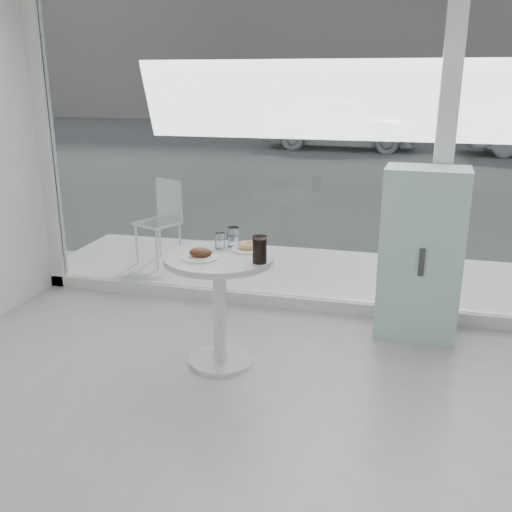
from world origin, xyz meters
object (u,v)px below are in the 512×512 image
(plate_donut, at_px, (248,247))
(water_tumbler_b, at_px, (233,238))
(plate_fritter, at_px, (201,254))
(car_white, at_px, (341,122))
(main_table, at_px, (220,287))
(patio_chair, at_px, (162,216))
(mint_cabinet, at_px, (421,254))
(water_tumbler_a, at_px, (220,242))
(cola_glass, at_px, (260,250))

(plate_donut, xyz_separation_m, water_tumbler_b, (-0.12, 0.07, 0.04))
(plate_fritter, bearing_deg, car_white, 92.28)
(plate_donut, bearing_deg, main_table, -134.13)
(patio_chair, xyz_separation_m, car_white, (0.62, 10.61, 0.18))
(main_table, height_order, mint_cabinet, mint_cabinet)
(plate_donut, distance_m, water_tumbler_a, 0.20)
(mint_cabinet, height_order, cola_glass, mint_cabinet)
(plate_donut, distance_m, water_tumbler_b, 0.15)
(car_white, relative_size, cola_glass, 24.31)
(patio_chair, height_order, cola_glass, cola_glass)
(car_white, distance_m, water_tumbler_b, 12.28)
(car_white, bearing_deg, patio_chair, -178.92)
(water_tumbler_a, xyz_separation_m, water_tumbler_b, (0.07, 0.08, 0.01))
(water_tumbler_a, bearing_deg, plate_donut, 2.49)
(plate_fritter, relative_size, water_tumbler_a, 2.20)
(cola_glass, bearing_deg, plate_fritter, -179.12)
(plate_donut, height_order, cola_glass, cola_glass)
(main_table, xyz_separation_m, car_white, (-0.59, 12.49, 0.16))
(patio_chair, xyz_separation_m, plate_donut, (1.37, -1.71, 0.26))
(main_table, xyz_separation_m, plate_fritter, (-0.09, -0.09, 0.25))
(patio_chair, xyz_separation_m, plate_fritter, (1.13, -1.96, 0.27))
(plate_fritter, bearing_deg, mint_cabinet, 33.21)
(plate_fritter, distance_m, water_tumbler_b, 0.34)
(water_tumbler_b, bearing_deg, plate_donut, -29.00)
(main_table, bearing_deg, plate_donut, 45.87)
(water_tumbler_b, distance_m, cola_glass, 0.41)
(main_table, xyz_separation_m, water_tumbler_b, (0.03, 0.23, 0.28))
(main_table, bearing_deg, plate_fritter, -134.87)
(water_tumbler_b, bearing_deg, plate_fritter, -110.82)
(mint_cabinet, relative_size, plate_fritter, 5.32)
(water_tumbler_a, relative_size, water_tumbler_b, 0.82)
(main_table, xyz_separation_m, plate_donut, (0.15, 0.16, 0.24))
(water_tumbler_a, bearing_deg, water_tumbler_b, 47.53)
(plate_fritter, xyz_separation_m, plate_donut, (0.24, 0.25, -0.01))
(water_tumbler_b, bearing_deg, main_table, -97.75)
(plate_donut, xyz_separation_m, cola_glass, (0.14, -0.24, 0.06))
(plate_donut, relative_size, cola_glass, 1.33)
(mint_cabinet, xyz_separation_m, plate_fritter, (-1.38, -0.90, 0.16))
(car_white, bearing_deg, water_tumbler_a, -172.99)
(patio_chair, bearing_deg, water_tumbler_a, -30.69)
(patio_chair, bearing_deg, main_table, -32.04)
(patio_chair, bearing_deg, water_tumbler_b, -27.88)
(patio_chair, height_order, plate_donut, patio_chair)
(car_white, distance_m, water_tumbler_a, 12.35)
(main_table, bearing_deg, car_white, 92.71)
(patio_chair, distance_m, water_tumbler_a, 2.11)
(mint_cabinet, height_order, water_tumbler_b, mint_cabinet)
(main_table, bearing_deg, water_tumbler_b, 82.25)
(main_table, distance_m, patio_chair, 2.23)
(water_tumbler_a, bearing_deg, mint_cabinet, 26.50)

